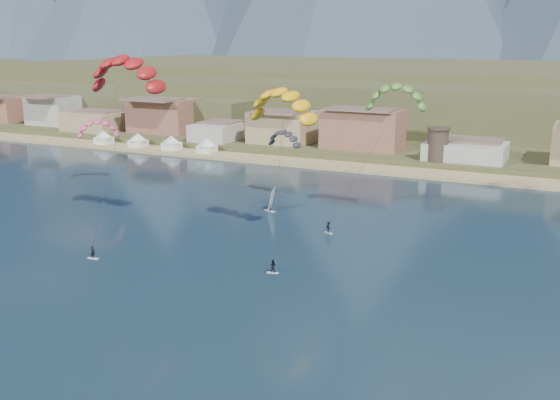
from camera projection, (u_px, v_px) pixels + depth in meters
name	position (u px, v px, depth m)	size (l,w,h in m)	color
ground	(145.00, 365.00, 65.59)	(2400.00, 2400.00, 0.00)	black
beach	(409.00, 172.00, 158.37)	(2200.00, 12.00, 0.90)	tan
land	(542.00, 76.00, 556.06)	(2200.00, 900.00, 4.00)	brown
foothills	(545.00, 97.00, 257.66)	(940.00, 210.00, 18.00)	brown
town	(288.00, 124.00, 187.11)	(400.00, 24.00, 12.00)	beige
watchtower	(438.00, 144.00, 161.80)	(5.82, 5.82, 8.60)	#47382D
beach_tents	(154.00, 138.00, 189.22)	(43.40, 6.40, 5.00)	white
kitesurfer_red	(126.00, 68.00, 105.94)	(14.23, 19.31, 32.41)	silver
kitesurfer_yellow	(282.00, 100.00, 100.79)	(13.51, 19.32, 27.72)	silver
kitesurfer_green	(396.00, 94.00, 111.90)	(13.98, 16.23, 26.92)	silver
distant_kite_pink	(98.00, 125.00, 143.59)	(9.86, 9.05, 16.69)	#262626
distant_kite_dark	(284.00, 136.00, 130.35)	(8.28, 6.28, 15.94)	#262626
windsurfer	(270.00, 204.00, 123.17)	(2.66, 2.86, 4.44)	silver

